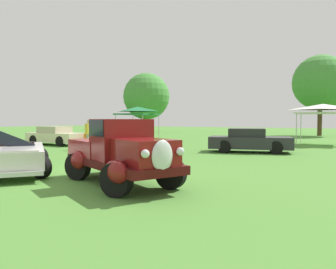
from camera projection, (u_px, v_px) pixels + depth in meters
name	position (u px, v px, depth m)	size (l,w,h in m)	color
ground_plane	(109.00, 178.00, 9.57)	(120.00, 120.00, 0.00)	#4C8433
feature_pickup_truck	(120.00, 151.00, 8.66)	(4.35, 3.29, 1.70)	#400B0B
neighbor_convertible	(14.00, 155.00, 10.35)	(4.39, 4.14, 1.40)	silver
show_car_cream	(56.00, 136.00, 21.92)	(4.30, 1.96, 1.22)	beige
show_car_orange	(118.00, 137.00, 20.87)	(4.19, 2.50, 1.22)	orange
show_car_charcoal	(249.00, 141.00, 17.02)	(4.38, 2.55, 1.22)	#28282D
spectator_between_cars	(89.00, 133.00, 18.42)	(0.32, 0.44, 1.69)	#9E998E
canopy_tent_left_field	(137.00, 110.00, 26.86)	(2.82, 2.82, 2.71)	#B7B7BC
canopy_tent_center_field	(323.00, 108.00, 21.97)	(3.25, 3.25, 2.71)	#B7B7BC
treeline_far_left	(146.00, 96.00, 43.02)	(6.00, 6.00, 7.66)	brown
treeline_mid_left	(321.00, 83.00, 33.64)	(5.54, 5.54, 8.20)	#47331E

